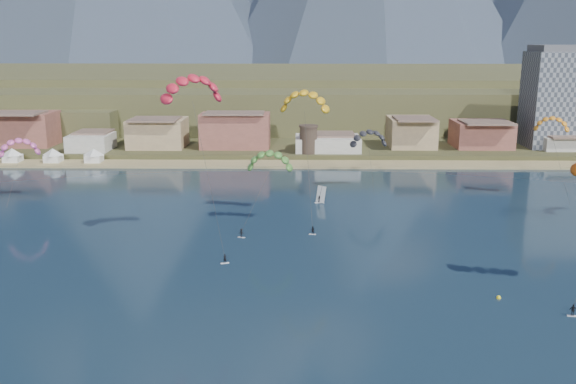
{
  "coord_description": "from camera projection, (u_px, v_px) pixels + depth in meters",
  "views": [
    {
      "loc": [
        1.51,
        -73.15,
        35.86
      ],
      "look_at": [
        0.0,
        32.0,
        10.0
      ],
      "focal_mm": 38.95,
      "sensor_mm": 36.0,
      "label": 1
    }
  ],
  "objects": [
    {
      "name": "distant_kite_pink",
      "position": [
        19.0,
        144.0,
        139.76
      ],
      "size": [
        9.88,
        7.75,
        16.23
      ],
      "color": "#262626",
      "rests_on": "ground"
    },
    {
      "name": "land",
      "position": [
        296.0,
        76.0,
        623.35
      ],
      "size": [
        2200.0,
        900.0,
        4.0
      ],
      "color": "#4D472A",
      "rests_on": "ground"
    },
    {
      "name": "windsurfer",
      "position": [
        320.0,
        198.0,
        140.01
      ],
      "size": [
        2.23,
        2.45,
        3.81
      ],
      "color": "silver",
      "rests_on": "ground"
    },
    {
      "name": "kitesurfer_green",
      "position": [
        270.0,
        158.0,
        121.65
      ],
      "size": [
        10.49,
        12.04,
        16.93
      ],
      "color": "silver",
      "rests_on": "ground"
    },
    {
      "name": "ground",
      "position": [
        284.0,
        328.0,
        79.61
      ],
      "size": [
        2400.0,
        2400.0,
        0.0
      ],
      "primitive_type": "plane",
      "color": "#0D2231",
      "rests_on": "ground"
    },
    {
      "name": "apartment_tower",
      "position": [
        559.0,
        97.0,
        198.45
      ],
      "size": [
        20.0,
        16.0,
        32.0
      ],
      "color": "gray",
      "rests_on": "ground"
    },
    {
      "name": "foothills",
      "position": [
        340.0,
        96.0,
        302.85
      ],
      "size": [
        940.0,
        210.0,
        18.0
      ],
      "color": "brown",
      "rests_on": "ground"
    },
    {
      "name": "watchtower",
      "position": [
        308.0,
        139.0,
        188.71
      ],
      "size": [
        5.82,
        5.82,
        8.6
      ],
      "color": "#47382D",
      "rests_on": "ground"
    },
    {
      "name": "distant_kite_dark",
      "position": [
        369.0,
        135.0,
        149.99
      ],
      "size": [
        10.08,
        6.78,
        16.61
      ],
      "color": "#262626",
      "rests_on": "ground"
    },
    {
      "name": "town",
      "position": [
        165.0,
        130.0,
        196.71
      ],
      "size": [
        400.0,
        24.0,
        12.0
      ],
      "color": "silver",
      "rests_on": "ground"
    },
    {
      "name": "distant_kite_orange",
      "position": [
        552.0,
        121.0,
        140.61
      ],
      "size": [
        8.49,
        6.86,
        20.35
      ],
      "color": "#262626",
      "rests_on": "ground"
    },
    {
      "name": "beach",
      "position": [
        292.0,
        164.0,
        182.47
      ],
      "size": [
        2200.0,
        12.0,
        0.9
      ],
      "color": "tan",
      "rests_on": "ground"
    },
    {
      "name": "beach_tents",
      "position": [
        32.0,
        152.0,
        182.71
      ],
      "size": [
        43.4,
        6.4,
        5.0
      ],
      "color": "white",
      "rests_on": "ground"
    },
    {
      "name": "kitesurfer_red",
      "position": [
        192.0,
        84.0,
        105.94
      ],
      "size": [
        12.84,
        15.6,
        31.61
      ],
      "color": "silver",
      "rests_on": "ground"
    },
    {
      "name": "buoy",
      "position": [
        499.0,
        298.0,
        88.59
      ],
      "size": [
        0.66,
        0.66,
        0.66
      ],
      "color": "yellow",
      "rests_on": "ground"
    },
    {
      "name": "kitesurfer_yellow",
      "position": [
        305.0,
        98.0,
        122.43
      ],
      "size": [
        10.94,
        14.42,
        27.55
      ],
      "color": "silver",
      "rests_on": "ground"
    }
  ]
}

